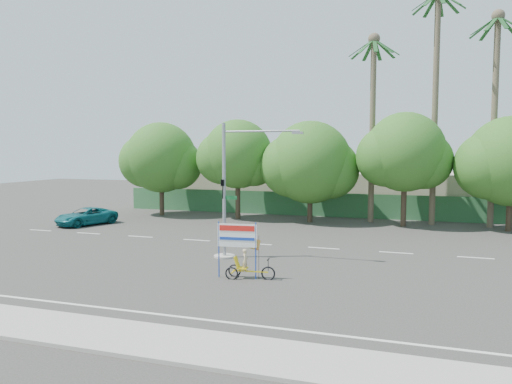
% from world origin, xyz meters
% --- Properties ---
extents(ground, '(120.00, 120.00, 0.00)m').
position_xyz_m(ground, '(0.00, 0.00, 0.00)').
color(ground, '#33302D').
rests_on(ground, ground).
extents(sidewalk_near, '(50.00, 2.40, 0.12)m').
position_xyz_m(sidewalk_near, '(0.00, -7.50, 0.06)').
color(sidewalk_near, gray).
rests_on(sidewalk_near, ground).
extents(fence, '(38.00, 0.08, 2.00)m').
position_xyz_m(fence, '(0.00, 21.50, 1.00)').
color(fence, '#336B3D').
rests_on(fence, ground).
extents(building_left, '(12.00, 8.00, 4.00)m').
position_xyz_m(building_left, '(-10.00, 26.00, 2.00)').
color(building_left, beige).
rests_on(building_left, ground).
extents(building_right, '(14.00, 8.00, 3.60)m').
position_xyz_m(building_right, '(8.00, 26.00, 1.80)').
color(building_right, beige).
rests_on(building_right, ground).
extents(tree_far_left, '(7.14, 6.00, 7.96)m').
position_xyz_m(tree_far_left, '(-14.05, 18.00, 4.76)').
color(tree_far_left, '#473828').
rests_on(tree_far_left, ground).
extents(tree_left, '(6.66, 5.60, 8.07)m').
position_xyz_m(tree_left, '(-7.05, 18.00, 5.06)').
color(tree_left, '#473828').
rests_on(tree_left, ground).
extents(tree_center, '(7.62, 6.40, 7.85)m').
position_xyz_m(tree_center, '(-1.05, 18.00, 4.47)').
color(tree_center, '#473828').
rests_on(tree_center, ground).
extents(tree_right, '(6.90, 5.80, 8.36)m').
position_xyz_m(tree_right, '(5.95, 18.00, 5.24)').
color(tree_right, '#473828').
rests_on(tree_right, ground).
extents(tree_far_right, '(7.38, 6.20, 7.94)m').
position_xyz_m(tree_far_right, '(12.95, 18.00, 4.64)').
color(tree_far_right, '#473828').
rests_on(tree_far_right, ground).
extents(palm_tall, '(3.73, 3.79, 17.45)m').
position_xyz_m(palm_tall, '(8.00, 19.50, 10.46)').
color(palm_tall, '#70604C').
rests_on(palm_tall, ground).
extents(palm_mid, '(3.73, 3.79, 15.45)m').
position_xyz_m(palm_mid, '(12.00, 19.50, 9.40)').
color(palm_mid, '#70604C').
rests_on(palm_mid, ground).
extents(palm_short, '(3.73, 3.79, 14.45)m').
position_xyz_m(palm_short, '(3.50, 19.50, 8.86)').
color(palm_short, '#70604C').
rests_on(palm_short, ground).
extents(traffic_signal, '(4.72, 1.10, 7.00)m').
position_xyz_m(traffic_signal, '(-2.20, 3.98, 2.92)').
color(traffic_signal, gray).
rests_on(traffic_signal, ground).
extents(trike_billboard, '(2.56, 0.71, 2.53)m').
position_xyz_m(trike_billboard, '(-0.11, 0.22, 1.02)').
color(trike_billboard, black).
rests_on(trike_billboard, ground).
extents(pickup_truck, '(3.60, 5.08, 1.29)m').
position_xyz_m(pickup_truck, '(-16.60, 11.17, 0.64)').
color(pickup_truck, '#0E5F67').
rests_on(pickup_truck, ground).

